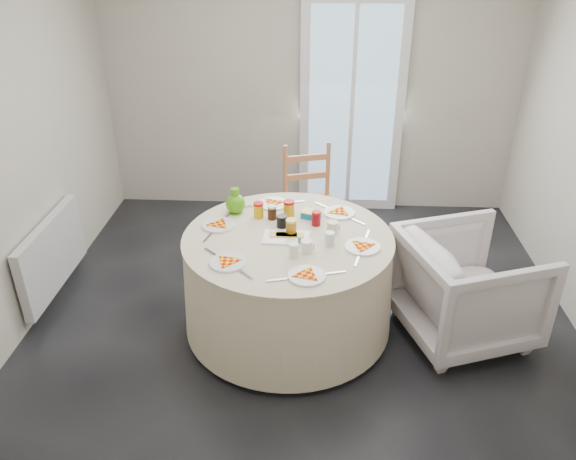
{
  "coord_description": "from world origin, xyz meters",
  "views": [
    {
      "loc": [
        0.07,
        -3.4,
        2.6
      ],
      "look_at": [
        -0.11,
        -0.08,
        0.8
      ],
      "focal_mm": 35.0,
      "sensor_mm": 36.0,
      "label": 1
    }
  ],
  "objects_px": {
    "radiator": "(52,254)",
    "armchair": "(467,287)",
    "table": "(288,283)",
    "wooden_chair": "(312,207)",
    "green_pitcher": "(235,198)"
  },
  "relations": [
    {
      "from": "wooden_chair",
      "to": "green_pitcher",
      "type": "bearing_deg",
      "value": -144.57
    },
    {
      "from": "table",
      "to": "armchair",
      "type": "relative_size",
      "value": 1.72
    },
    {
      "from": "armchair",
      "to": "green_pitcher",
      "type": "relative_size",
      "value": 4.58
    },
    {
      "from": "table",
      "to": "radiator",
      "type": "bearing_deg",
      "value": 171.18
    },
    {
      "from": "radiator",
      "to": "wooden_chair",
      "type": "distance_m",
      "value": 2.12
    },
    {
      "from": "table",
      "to": "wooden_chair",
      "type": "height_order",
      "value": "wooden_chair"
    },
    {
      "from": "green_pitcher",
      "to": "armchair",
      "type": "bearing_deg",
      "value": 7.62
    },
    {
      "from": "radiator",
      "to": "armchair",
      "type": "relative_size",
      "value": 1.16
    },
    {
      "from": "table",
      "to": "armchair",
      "type": "distance_m",
      "value": 1.25
    },
    {
      "from": "table",
      "to": "wooden_chair",
      "type": "distance_m",
      "value": 1.04
    },
    {
      "from": "wooden_chair",
      "to": "green_pitcher",
      "type": "relative_size",
      "value": 5.29
    },
    {
      "from": "radiator",
      "to": "green_pitcher",
      "type": "relative_size",
      "value": 5.33
    },
    {
      "from": "radiator",
      "to": "table",
      "type": "bearing_deg",
      "value": -8.82
    },
    {
      "from": "table",
      "to": "armchair",
      "type": "height_order",
      "value": "armchair"
    },
    {
      "from": "radiator",
      "to": "green_pitcher",
      "type": "xyz_separation_m",
      "value": [
        1.43,
        0.06,
        0.49
      ]
    }
  ]
}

